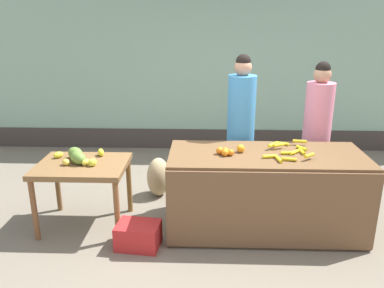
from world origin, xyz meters
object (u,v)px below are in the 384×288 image
at_px(vendor_woman_pink_shirt, 316,134).
at_px(produce_sack, 158,177).
at_px(vendor_woman_blue_shirt, 241,130).
at_px(produce_crate, 138,235).

height_order(vendor_woman_pink_shirt, produce_sack, vendor_woman_pink_shirt).
xyz_separation_m(vendor_woman_blue_shirt, produce_sack, (-1.06, 0.12, -0.69)).
bearing_deg(vendor_woman_pink_shirt, vendor_woman_blue_shirt, -177.95).
distance_m(produce_crate, produce_sack, 1.26).
bearing_deg(produce_sack, produce_crate, -93.09).
xyz_separation_m(vendor_woman_blue_shirt, produce_crate, (-1.13, -1.13, -0.82)).
height_order(vendor_woman_blue_shirt, vendor_woman_pink_shirt, vendor_woman_blue_shirt).
relative_size(vendor_woman_blue_shirt, produce_sack, 3.58).
bearing_deg(produce_sack, vendor_woman_pink_shirt, -2.36).
relative_size(vendor_woman_pink_shirt, produce_sack, 3.42).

